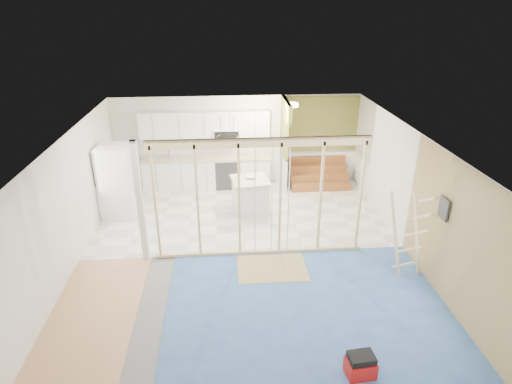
{
  "coord_description": "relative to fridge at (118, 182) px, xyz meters",
  "views": [
    {
      "loc": [
        -0.41,
        -7.85,
        4.98
      ],
      "look_at": [
        0.27,
        0.6,
        1.19
      ],
      "focal_mm": 30.0,
      "sensor_mm": 36.0,
      "label": 1
    }
  ],
  "objects": [
    {
      "name": "soap_bottle_b",
      "position": [
        3.73,
        1.63,
        0.11
      ],
      "size": [
        0.09,
        0.09,
        0.18
      ],
      "primitive_type": "imported",
      "rotation": [
        0.0,
        0.0,
        -0.14
      ],
      "color": "silver",
      "rests_on": "base_cabinets"
    },
    {
      "name": "ladder",
      "position": [
        6.07,
        -3.16,
        0.03
      ],
      "size": [
        0.99,
        0.04,
        1.84
      ],
      "rotation": [
        0.0,
        0.0,
        -0.0
      ],
      "color": "#D5BA82",
      "rests_on": "room"
    },
    {
      "name": "floor_overlays",
      "position": [
        3.11,
        -2.06,
        -0.9
      ],
      "size": [
        7.0,
        8.0,
        0.03
      ],
      "color": "silver",
      "rests_on": "room"
    },
    {
      "name": "ceiling_light",
      "position": [
        4.43,
        0.88,
        1.63
      ],
      "size": [
        0.32,
        0.32,
        0.08
      ],
      "primitive_type": "cylinder",
      "color": "#FFEABF",
      "rests_on": "room"
    },
    {
      "name": "electrical_panel",
      "position": [
        6.46,
        -3.52,
        0.74
      ],
      "size": [
        0.04,
        0.3,
        0.4
      ],
      "primitive_type": "cube",
      "color": "#3A3B40",
      "rests_on": "room"
    },
    {
      "name": "soap_bottle_a",
      "position": [
        1.13,
        1.64,
        0.18
      ],
      "size": [
        0.16,
        0.16,
        0.34
      ],
      "primitive_type": "imported",
      "rotation": [
        0.0,
        0.0,
        -0.28
      ],
      "color": "#A5A9B8",
      "rests_on": "base_cabinets"
    },
    {
      "name": "sheathing_panel",
      "position": [
        6.51,
        -4.12,
        0.39
      ],
      "size": [
        0.02,
        4.0,
        2.6
      ],
      "primitive_type": "cube",
      "color": "tan",
      "rests_on": "room"
    },
    {
      "name": "fridge",
      "position": [
        0.0,
        0.0,
        0.0
      ],
      "size": [
        0.83,
        0.8,
        1.83
      ],
      "rotation": [
        0.0,
        0.0,
        -0.05
      ],
      "color": "white",
      "rests_on": "room"
    },
    {
      "name": "pot_rack",
      "position": [
        2.73,
        -0.23,
        1.08
      ],
      "size": [
        0.52,
        0.52,
        0.72
      ],
      "color": "black",
      "rests_on": "room"
    },
    {
      "name": "base_cabinets",
      "position": [
        1.43,
        1.24,
        -0.45
      ],
      "size": [
        4.45,
        2.24,
        0.93
      ],
      "color": "white",
      "rests_on": "room"
    },
    {
      "name": "toolbox",
      "position": [
        4.49,
        -5.52,
        -0.73
      ],
      "size": [
        0.43,
        0.34,
        0.39
      ],
      "rotation": [
        0.0,
        0.0,
        0.09
      ],
      "color": "#A9120F",
      "rests_on": "room"
    },
    {
      "name": "room",
      "position": [
        3.03,
        -2.12,
        0.39
      ],
      "size": [
        7.01,
        8.01,
        2.61
      ],
      "color": "slate",
      "rests_on": "ground"
    },
    {
      "name": "green_partition",
      "position": [
        5.08,
        1.54,
        0.03
      ],
      "size": [
        2.25,
        1.51,
        2.6
      ],
      "color": "olive",
      "rests_on": "room"
    },
    {
      "name": "bowl",
      "position": [
        3.3,
        0.01,
        0.01
      ],
      "size": [
        0.3,
        0.3,
        0.06
      ],
      "primitive_type": "imported",
      "rotation": [
        0.0,
        0.0,
        -0.2
      ],
      "color": "white",
      "rests_on": "island"
    },
    {
      "name": "upper_cabinets",
      "position": [
        2.19,
        1.7,
        0.91
      ],
      "size": [
        3.6,
        0.41,
        0.85
      ],
      "color": "white",
      "rests_on": "room"
    },
    {
      "name": "island",
      "position": [
        3.28,
        -0.09,
        -0.47
      ],
      "size": [
        1.03,
        1.03,
        0.9
      ],
      "rotation": [
        0.0,
        0.0,
        0.13
      ],
      "color": "silver",
      "rests_on": "room"
    },
    {
      "name": "stud_frame",
      "position": [
        2.82,
        -2.12,
        0.66
      ],
      "size": [
        4.66,
        0.14,
        2.6
      ],
      "color": "#E0B689",
      "rests_on": "room"
    }
  ]
}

